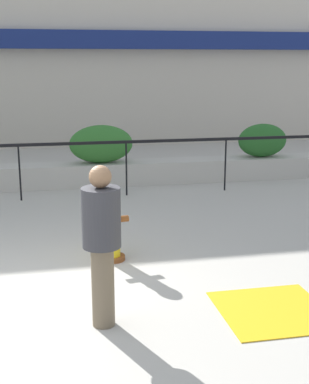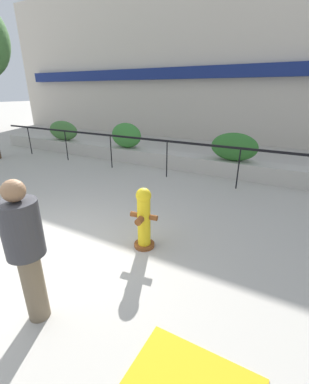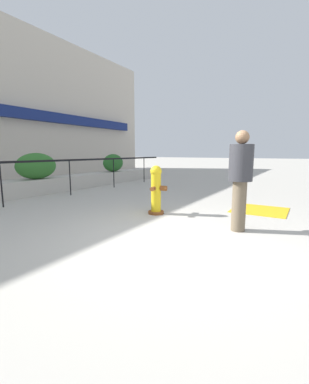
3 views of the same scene
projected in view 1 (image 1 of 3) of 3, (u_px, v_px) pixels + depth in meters
The scene contains 9 objects.
ground_plane at pixel (5, 308), 6.09m from camera, with size 120.00×120.00×0.00m, color #B2ADA3.
building_facade at pixel (22, 19), 16.53m from camera, with size 30.00×1.36×8.00m.
planter_wall_low at pixel (23, 177), 11.73m from camera, with size 18.00×0.70×0.50m, color #B7B2A8.
fence_railing_segment at pixel (18, 150), 10.50m from camera, with size 15.00×0.05×1.15m.
hedge_bush_2 at pixel (101, 144), 11.91m from camera, with size 1.42×0.68×0.85m, color #2D6B28.
hedge_bush_3 at pixel (262, 140), 12.66m from camera, with size 1.19×0.60×0.79m, color #235B23.
fire_hydrant at pixel (112, 222), 7.41m from camera, with size 0.48×0.46×1.08m.
pedestrian at pixel (102, 237), 5.46m from camera, with size 0.51×0.51×1.73m.
tactile_warning_pad at pixel (273, 310), 6.00m from camera, with size 1.21×1.21×0.01m, color gold.
Camera 1 is at (0.56, -5.82, 2.74)m, focal length 50.00 mm.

